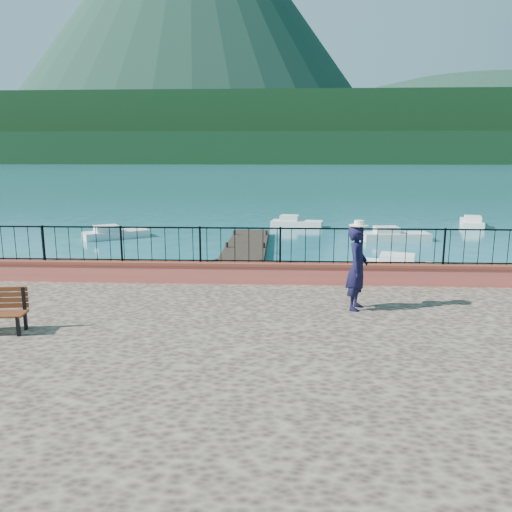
# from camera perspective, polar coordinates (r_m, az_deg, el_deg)

# --- Properties ---
(ground) EXTENTS (2000.00, 2000.00, 0.00)m
(ground) POSITION_cam_1_polar(r_m,az_deg,el_deg) (10.76, 4.28, -14.30)
(ground) COLOR #19596B
(ground) RESTS_ON ground
(parapet) EXTENTS (28.00, 0.46, 0.58)m
(parapet) POSITION_cam_1_polar(r_m,az_deg,el_deg) (13.77, 4.00, -1.95)
(parapet) COLOR #CD524A
(parapet) RESTS_ON promenade
(railing) EXTENTS (27.00, 0.05, 0.95)m
(railing) POSITION_cam_1_polar(r_m,az_deg,el_deg) (13.61, 4.05, 1.19)
(railing) COLOR black
(railing) RESTS_ON parapet
(dock) EXTENTS (2.00, 16.00, 0.30)m
(dock) POSITION_cam_1_polar(r_m,az_deg,el_deg) (22.22, -1.62, -0.33)
(dock) COLOR #2D231C
(dock) RESTS_ON ground
(far_forest) EXTENTS (900.00, 60.00, 18.00)m
(far_forest) POSITION_cam_1_polar(r_m,az_deg,el_deg) (309.72, 2.95, 12.15)
(far_forest) COLOR black
(far_forest) RESTS_ON ground
(foothills) EXTENTS (900.00, 120.00, 44.00)m
(foothills) POSITION_cam_1_polar(r_m,az_deg,el_deg) (370.10, 2.96, 14.04)
(foothills) COLOR black
(foothills) RESTS_ON ground
(volcano) EXTENTS (560.00, 560.00, 380.00)m
(volcano) POSITION_cam_1_polar(r_m,az_deg,el_deg) (743.20, -7.25, 25.72)
(volcano) COLOR #142D23
(volcano) RESTS_ON ground
(companion_hill) EXTENTS (448.00, 384.00, 180.00)m
(companion_hill) POSITION_cam_1_polar(r_m,az_deg,el_deg) (610.82, 24.36, 9.94)
(companion_hill) COLOR #142D23
(companion_hill) RESTS_ON ground
(person) EXTENTS (0.67, 0.82, 1.93)m
(person) POSITION_cam_1_polar(r_m,az_deg,el_deg) (11.51, 11.49, -1.35)
(person) COLOR black
(person) RESTS_ON promenade
(hat) EXTENTS (0.44, 0.44, 0.12)m
(hat) POSITION_cam_1_polar(r_m,az_deg,el_deg) (11.34, 11.69, 3.70)
(hat) COLOR white
(hat) RESTS_ON person
(boat_0) EXTENTS (4.20, 2.39, 0.80)m
(boat_0) POSITION_cam_1_polar(r_m,az_deg,el_deg) (18.10, -18.81, -2.85)
(boat_0) COLOR white
(boat_0) RESTS_ON ground
(boat_1) EXTENTS (4.01, 2.34, 0.80)m
(boat_1) POSITION_cam_1_polar(r_m,az_deg,el_deg) (20.88, 17.38, -0.92)
(boat_1) COLOR white
(boat_1) RESTS_ON ground
(boat_2) EXTENTS (3.78, 1.58, 0.80)m
(boat_2) POSITION_cam_1_polar(r_m,az_deg,el_deg) (29.06, 15.71, 2.52)
(boat_2) COLOR silver
(boat_2) RESTS_ON ground
(boat_3) EXTENTS (3.72, 3.04, 0.80)m
(boat_3) POSITION_cam_1_polar(r_m,az_deg,el_deg) (29.84, -15.71, 2.74)
(boat_3) COLOR silver
(boat_3) RESTS_ON ground
(boat_4) EXTENTS (3.53, 1.88, 0.80)m
(boat_4) POSITION_cam_1_polar(r_m,az_deg,el_deg) (33.37, 4.69, 4.00)
(boat_4) COLOR silver
(boat_4) RESTS_ON ground
(boat_5) EXTENTS (2.21, 3.68, 0.80)m
(boat_5) POSITION_cam_1_polar(r_m,az_deg,el_deg) (36.47, 23.45, 3.73)
(boat_5) COLOR silver
(boat_5) RESTS_ON ground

